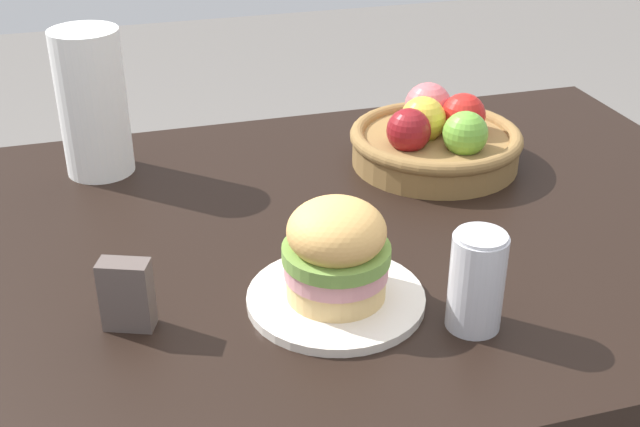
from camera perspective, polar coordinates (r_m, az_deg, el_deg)
dining_table at (r=1.24m, az=-0.23°, el=-5.35°), size 1.40×0.90×0.75m
plate at (r=1.04m, az=1.11°, el=-5.92°), size 0.22×0.22×0.01m
sandwich at (r=1.00m, az=1.14°, el=-2.60°), size 0.13×0.13×0.13m
soda_can at (r=0.98m, az=10.84°, el=-4.64°), size 0.07×0.07×0.13m
fruit_basket at (r=1.40m, az=8.05°, el=5.20°), size 0.29×0.29×0.12m
paper_towel_roll at (r=1.38m, az=-15.53°, el=7.41°), size 0.11×0.11×0.24m
napkin_holder at (r=1.00m, az=-13.28°, el=-5.52°), size 0.07×0.05×0.09m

